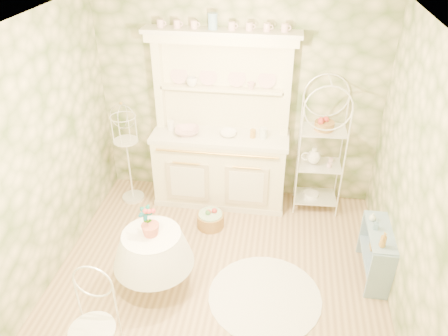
# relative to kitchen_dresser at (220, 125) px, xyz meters

# --- Properties ---
(floor) EXTENTS (3.60, 3.60, 0.00)m
(floor) POSITION_rel_kitchen_dresser_xyz_m (0.20, -1.52, -1.15)
(floor) COLOR tan
(floor) RESTS_ON ground
(ceiling) EXTENTS (3.60, 3.60, 0.00)m
(ceiling) POSITION_rel_kitchen_dresser_xyz_m (0.20, -1.52, 1.56)
(ceiling) COLOR white
(ceiling) RESTS_ON floor
(wall_left) EXTENTS (3.60, 3.60, 0.00)m
(wall_left) POSITION_rel_kitchen_dresser_xyz_m (-1.60, -1.52, 0.21)
(wall_left) COLOR beige
(wall_left) RESTS_ON floor
(wall_right) EXTENTS (3.60, 3.60, 0.00)m
(wall_right) POSITION_rel_kitchen_dresser_xyz_m (2.00, -1.52, 0.21)
(wall_right) COLOR beige
(wall_right) RESTS_ON floor
(wall_back) EXTENTS (3.60, 3.60, 0.00)m
(wall_back) POSITION_rel_kitchen_dresser_xyz_m (0.20, 0.28, 0.21)
(wall_back) COLOR beige
(wall_back) RESTS_ON floor
(kitchen_dresser) EXTENTS (1.87, 0.61, 2.29)m
(kitchen_dresser) POSITION_rel_kitchen_dresser_xyz_m (0.00, 0.00, 0.00)
(kitchen_dresser) COLOR white
(kitchen_dresser) RESTS_ON floor
(bakers_rack) EXTENTS (0.60, 0.44, 1.88)m
(bakers_rack) POSITION_rel_kitchen_dresser_xyz_m (1.28, 0.04, -0.21)
(bakers_rack) COLOR white
(bakers_rack) RESTS_ON floor
(side_shelf) EXTENTS (0.36, 0.77, 0.64)m
(side_shelf) POSITION_rel_kitchen_dresser_xyz_m (1.88, -1.17, -0.83)
(side_shelf) COLOR #84A5BF
(side_shelf) RESTS_ON floor
(round_table) EXTENTS (0.81, 0.81, 0.71)m
(round_table) POSITION_rel_kitchen_dresser_xyz_m (-0.44, -1.67, -0.79)
(round_table) COLOR white
(round_table) RESTS_ON floor
(cafe_chair) EXTENTS (0.46, 0.46, 0.98)m
(cafe_chair) POSITION_rel_kitchen_dresser_xyz_m (-0.69, -2.65, -0.66)
(cafe_chair) COLOR white
(cafe_chair) RESTS_ON floor
(birdcage_stand) EXTENTS (0.34, 0.34, 1.41)m
(birdcage_stand) POSITION_rel_kitchen_dresser_xyz_m (-1.21, -0.15, -0.44)
(birdcage_stand) COLOR white
(birdcage_stand) RESTS_ON floor
(floor_basket) EXTENTS (0.37, 0.37, 0.21)m
(floor_basket) POSITION_rel_kitchen_dresser_xyz_m (-0.03, -0.60, -1.04)
(floor_basket) COLOR #A0753C
(floor_basket) RESTS_ON floor
(lace_rug) EXTENTS (1.30, 1.30, 0.01)m
(lace_rug) POSITION_rel_kitchen_dresser_xyz_m (0.73, -1.67, -1.14)
(lace_rug) COLOR white
(lace_rug) RESTS_ON floor
(bowl_floral) EXTENTS (0.36, 0.36, 0.08)m
(bowl_floral) POSITION_rel_kitchen_dresser_xyz_m (-0.42, -0.04, -0.13)
(bowl_floral) COLOR white
(bowl_floral) RESTS_ON kitchen_dresser
(bowl_white) EXTENTS (0.25, 0.25, 0.07)m
(bowl_white) POSITION_rel_kitchen_dresser_xyz_m (0.11, -0.02, -0.13)
(bowl_white) COLOR white
(bowl_white) RESTS_ON kitchen_dresser
(cup_left) EXTENTS (0.17, 0.17, 0.11)m
(cup_left) POSITION_rel_kitchen_dresser_xyz_m (-0.37, 0.16, 0.47)
(cup_left) COLOR white
(cup_left) RESTS_ON kitchen_dresser
(cup_right) EXTENTS (0.10, 0.10, 0.09)m
(cup_right) POSITION_rel_kitchen_dresser_xyz_m (0.36, 0.16, 0.47)
(cup_right) COLOR white
(cup_right) RESTS_ON kitchen_dresser
(potted_geranium) EXTENTS (0.19, 0.16, 0.31)m
(potted_geranium) POSITION_rel_kitchen_dresser_xyz_m (-0.48, -1.64, -0.30)
(potted_geranium) COLOR #3F7238
(potted_geranium) RESTS_ON round_table
(bottle_amber) EXTENTS (0.09, 0.09, 0.18)m
(bottle_amber) POSITION_rel_kitchen_dresser_xyz_m (1.85, -1.41, -0.46)
(bottle_amber) COLOR #AF8134
(bottle_amber) RESTS_ON side_shelf
(bottle_blue) EXTENTS (0.05, 0.05, 0.11)m
(bottle_blue) POSITION_rel_kitchen_dresser_xyz_m (1.82, -1.14, -0.49)
(bottle_blue) COLOR #739EBA
(bottle_blue) RESTS_ON side_shelf
(bottle_glass) EXTENTS (0.10, 0.10, 0.10)m
(bottle_glass) POSITION_rel_kitchen_dresser_xyz_m (1.81, -1.00, -0.50)
(bottle_glass) COLOR silver
(bottle_glass) RESTS_ON side_shelf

